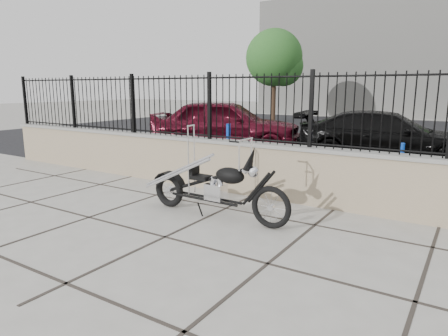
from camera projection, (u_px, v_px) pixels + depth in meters
ground_plane at (165, 237)px, 5.23m from camera, size 90.00×90.00×0.00m
parking_lot at (376, 138)px, 15.56m from camera, size 30.00×30.00×0.00m
retaining_wall at (255, 169)px, 7.20m from camera, size 14.00×0.36×0.96m
iron_fence at (256, 109)px, 6.98m from camera, size 14.00×0.08×1.20m
background_building at (428, 55)px, 26.32m from camera, size 22.00×6.00×8.00m
chopper_motorcycle at (213, 171)px, 5.94m from camera, size 2.34×0.47×1.40m
car_red at (226, 125)px, 12.37m from camera, size 5.00×3.33×1.58m
car_black at (386, 137)px, 10.34m from camera, size 4.76×2.44×1.32m
bollard_a at (228, 142)px, 10.67m from camera, size 0.15×0.15×0.98m
bollard_b at (401, 164)px, 7.90m from camera, size 0.12×0.12×0.86m
tree_left at (274, 55)px, 21.77m from camera, size 3.09×3.09×5.21m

